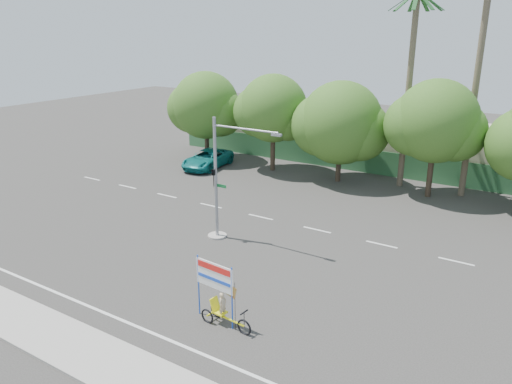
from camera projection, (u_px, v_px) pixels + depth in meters
The scene contains 14 objects.
ground at pixel (210, 274), 24.61m from camera, with size 120.00×120.00×0.00m, color #33302D.
sidewalk_near at pixel (87, 353), 18.57m from camera, with size 50.00×2.40×0.12m, color gray.
fence at pixel (366, 161), 41.55m from camera, with size 38.00×0.08×2.00m, color #336B3D.
building_left at pixel (287, 128), 49.92m from camera, with size 12.00×8.00×4.00m, color beige.
building_right at pixel (480, 153), 40.85m from camera, with size 14.00×8.00×3.60m, color beige.
tree_far_left at pixel (205, 107), 44.68m from camera, with size 7.14×6.00×7.96m.
tree_left at pixel (273, 111), 41.04m from camera, with size 6.66×5.60×8.07m.
tree_center at pixel (340, 125), 38.18m from camera, with size 7.62×6.40×7.85m.
tree_right at pixel (435, 124), 34.39m from camera, with size 6.90×5.80×8.36m.
palm_tall at pixel (481, 45), 32.91m from camera, with size 3.73×3.79×17.45m.
palm_short at pixel (411, 67), 35.70m from camera, with size 3.73×3.79×14.45m.
traffic_signal at pixel (220, 190), 28.00m from camera, with size 4.72×1.10×7.00m.
trike_billboard at pixel (220, 299), 20.21m from camera, with size 2.83×0.75×2.79m.
pickup_truck at pixel (207, 159), 43.12m from camera, with size 2.56×5.56×1.55m, color #107370.
Camera 1 is at (13.73, -17.45, 11.60)m, focal length 35.00 mm.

